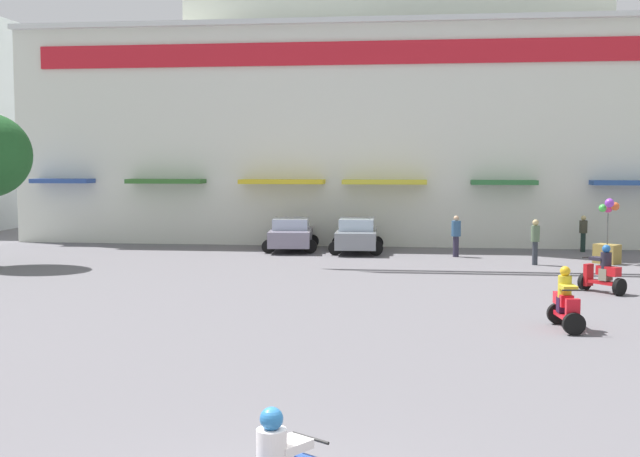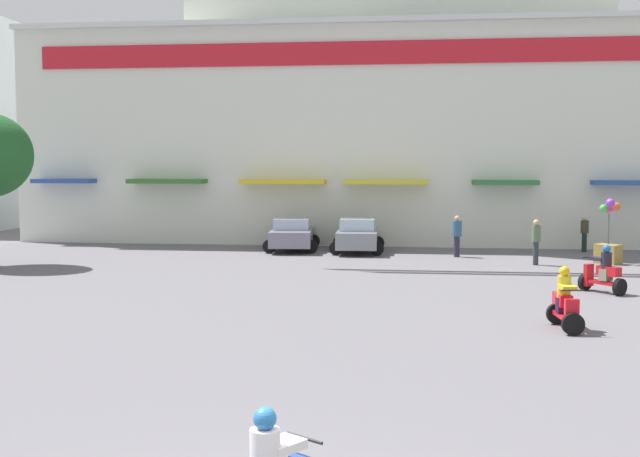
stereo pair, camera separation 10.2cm
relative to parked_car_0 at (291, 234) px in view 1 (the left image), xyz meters
The scene contains 10 objects.
ground_plane 15.55m from the parked_car_0, 74.05° to the right, with size 128.00×128.00×0.00m, color slate.
colonial_building 12.48m from the parked_car_0, 64.84° to the left, with size 36.19×19.36×19.33m.
parked_car_0 is the anchor object (origin of this frame).
parked_car_1 2.96m from the parked_car_0, ahead, with size 2.42×3.90×1.47m.
scooter_rider_3 18.61m from the parked_car_0, 60.37° to the right, with size 0.70×1.50×1.50m.
scooter_rider_7 15.34m from the parked_car_0, 43.05° to the right, with size 1.31×1.41×1.47m.
pedestrian_1 12.77m from the parked_car_0, ahead, with size 0.45×0.45×1.59m.
pedestrian_2 7.32m from the parked_car_0, 12.02° to the right, with size 0.47×0.47×1.71m.
pedestrian_3 10.77m from the parked_car_0, 20.95° to the right, with size 0.37×0.37×1.74m.
balloon_vendor_cart 13.25m from the parked_car_0, 13.41° to the right, with size 1.07×1.05×2.54m.
Camera 1 is at (1.59, -8.34, 4.02)m, focal length 46.82 mm.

